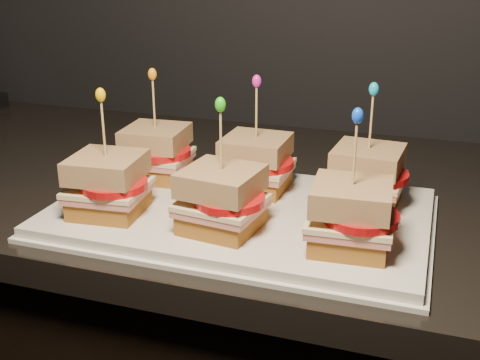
% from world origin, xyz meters
% --- Properties ---
extents(granite_slab, '(2.40, 0.64, 0.04)m').
position_xyz_m(granite_slab, '(0.68, 1.69, 0.86)').
color(granite_slab, black).
rests_on(granite_slab, cabinet).
extents(platter, '(0.47, 0.29, 0.02)m').
position_xyz_m(platter, '(0.98, 1.55, 0.89)').
color(platter, silver).
rests_on(platter, granite_slab).
extents(platter_rim, '(0.48, 0.30, 0.01)m').
position_xyz_m(platter_rim, '(0.98, 1.55, 0.88)').
color(platter_rim, silver).
rests_on(platter_rim, granite_slab).
extents(sandwich_0_bread_bot, '(0.09, 0.09, 0.02)m').
position_xyz_m(sandwich_0_bread_bot, '(0.83, 1.61, 0.91)').
color(sandwich_0_bread_bot, '#663410').
rests_on(sandwich_0_bread_bot, platter).
extents(sandwich_0_ham, '(0.10, 0.09, 0.01)m').
position_xyz_m(sandwich_0_ham, '(0.83, 1.61, 0.92)').
color(sandwich_0_ham, '#C4605D').
rests_on(sandwich_0_ham, sandwich_0_bread_bot).
extents(sandwich_0_cheese, '(0.10, 0.09, 0.01)m').
position_xyz_m(sandwich_0_cheese, '(0.83, 1.61, 0.93)').
color(sandwich_0_cheese, beige).
rests_on(sandwich_0_cheese, sandwich_0_ham).
extents(sandwich_0_tomato, '(0.08, 0.08, 0.01)m').
position_xyz_m(sandwich_0_tomato, '(0.84, 1.61, 0.94)').
color(sandwich_0_tomato, red).
rests_on(sandwich_0_tomato, sandwich_0_cheese).
extents(sandwich_0_bread_top, '(0.09, 0.09, 0.03)m').
position_xyz_m(sandwich_0_bread_top, '(0.83, 1.61, 0.96)').
color(sandwich_0_bread_top, brown).
rests_on(sandwich_0_bread_top, sandwich_0_tomato).
extents(sandwich_0_pick, '(0.00, 0.00, 0.09)m').
position_xyz_m(sandwich_0_pick, '(0.83, 1.61, 1.00)').
color(sandwich_0_pick, tan).
rests_on(sandwich_0_pick, sandwich_0_bread_top).
extents(sandwich_0_frill, '(0.01, 0.01, 0.02)m').
position_xyz_m(sandwich_0_frill, '(0.83, 1.61, 1.04)').
color(sandwich_0_frill, orange).
rests_on(sandwich_0_frill, sandwich_0_pick).
extents(sandwich_1_bread_bot, '(0.08, 0.08, 0.02)m').
position_xyz_m(sandwich_1_bread_bot, '(0.98, 1.61, 0.91)').
color(sandwich_1_bread_bot, '#663410').
rests_on(sandwich_1_bread_bot, platter).
extents(sandwich_1_ham, '(0.09, 0.09, 0.01)m').
position_xyz_m(sandwich_1_ham, '(0.98, 1.61, 0.92)').
color(sandwich_1_ham, '#C4605D').
rests_on(sandwich_1_ham, sandwich_1_bread_bot).
extents(sandwich_1_cheese, '(0.09, 0.09, 0.01)m').
position_xyz_m(sandwich_1_cheese, '(0.98, 1.61, 0.93)').
color(sandwich_1_cheese, beige).
rests_on(sandwich_1_cheese, sandwich_1_ham).
extents(sandwich_1_tomato, '(0.08, 0.08, 0.01)m').
position_xyz_m(sandwich_1_tomato, '(0.99, 1.61, 0.94)').
color(sandwich_1_tomato, red).
rests_on(sandwich_1_tomato, sandwich_1_cheese).
extents(sandwich_1_bread_top, '(0.08, 0.08, 0.03)m').
position_xyz_m(sandwich_1_bread_top, '(0.98, 1.61, 0.96)').
color(sandwich_1_bread_top, brown).
rests_on(sandwich_1_bread_top, sandwich_1_tomato).
extents(sandwich_1_pick, '(0.00, 0.00, 0.09)m').
position_xyz_m(sandwich_1_pick, '(0.98, 1.61, 1.00)').
color(sandwich_1_pick, tan).
rests_on(sandwich_1_pick, sandwich_1_bread_top).
extents(sandwich_1_frill, '(0.01, 0.01, 0.02)m').
position_xyz_m(sandwich_1_frill, '(0.98, 1.61, 1.04)').
color(sandwich_1_frill, '#CB1F94').
rests_on(sandwich_1_frill, sandwich_1_pick).
extents(sandwich_2_bread_bot, '(0.09, 0.09, 0.02)m').
position_xyz_m(sandwich_2_bread_bot, '(1.13, 1.61, 0.91)').
color(sandwich_2_bread_bot, '#663410').
rests_on(sandwich_2_bread_bot, platter).
extents(sandwich_2_ham, '(0.10, 0.09, 0.01)m').
position_xyz_m(sandwich_2_ham, '(1.13, 1.61, 0.92)').
color(sandwich_2_ham, '#C4605D').
rests_on(sandwich_2_ham, sandwich_2_bread_bot).
extents(sandwich_2_cheese, '(0.10, 0.09, 0.01)m').
position_xyz_m(sandwich_2_cheese, '(1.13, 1.61, 0.93)').
color(sandwich_2_cheese, beige).
rests_on(sandwich_2_cheese, sandwich_2_ham).
extents(sandwich_2_tomato, '(0.08, 0.08, 0.01)m').
position_xyz_m(sandwich_2_tomato, '(1.14, 1.61, 0.94)').
color(sandwich_2_tomato, red).
rests_on(sandwich_2_tomato, sandwich_2_cheese).
extents(sandwich_2_bread_top, '(0.09, 0.09, 0.03)m').
position_xyz_m(sandwich_2_bread_top, '(1.13, 1.61, 0.96)').
color(sandwich_2_bread_top, brown).
rests_on(sandwich_2_bread_top, sandwich_2_tomato).
extents(sandwich_2_pick, '(0.00, 0.00, 0.09)m').
position_xyz_m(sandwich_2_pick, '(1.13, 1.61, 1.00)').
color(sandwich_2_pick, tan).
rests_on(sandwich_2_pick, sandwich_2_bread_top).
extents(sandwich_2_frill, '(0.01, 0.01, 0.02)m').
position_xyz_m(sandwich_2_frill, '(1.13, 1.61, 1.04)').
color(sandwich_2_frill, '#139AC2').
rests_on(sandwich_2_frill, sandwich_2_pick).
extents(sandwich_3_bread_bot, '(0.09, 0.09, 0.02)m').
position_xyz_m(sandwich_3_bread_bot, '(0.83, 1.48, 0.91)').
color(sandwich_3_bread_bot, '#663410').
rests_on(sandwich_3_bread_bot, platter).
extents(sandwich_3_ham, '(0.10, 0.09, 0.01)m').
position_xyz_m(sandwich_3_ham, '(0.83, 1.48, 0.92)').
color(sandwich_3_ham, '#C4605D').
rests_on(sandwich_3_ham, sandwich_3_bread_bot).
extents(sandwich_3_cheese, '(0.10, 0.10, 0.01)m').
position_xyz_m(sandwich_3_cheese, '(0.83, 1.48, 0.93)').
color(sandwich_3_cheese, beige).
rests_on(sandwich_3_cheese, sandwich_3_ham).
extents(sandwich_3_tomato, '(0.08, 0.08, 0.01)m').
position_xyz_m(sandwich_3_tomato, '(0.84, 1.47, 0.94)').
color(sandwich_3_tomato, red).
rests_on(sandwich_3_tomato, sandwich_3_cheese).
extents(sandwich_3_bread_top, '(0.09, 0.09, 0.03)m').
position_xyz_m(sandwich_3_bread_top, '(0.83, 1.48, 0.96)').
color(sandwich_3_bread_top, brown).
rests_on(sandwich_3_bread_top, sandwich_3_tomato).
extents(sandwich_3_pick, '(0.00, 0.00, 0.09)m').
position_xyz_m(sandwich_3_pick, '(0.83, 1.48, 1.00)').
color(sandwich_3_pick, tan).
rests_on(sandwich_3_pick, sandwich_3_bread_top).
extents(sandwich_3_frill, '(0.01, 0.01, 0.02)m').
position_xyz_m(sandwich_3_frill, '(0.83, 1.48, 1.04)').
color(sandwich_3_frill, '#E9AD04').
rests_on(sandwich_3_frill, sandwich_3_pick).
extents(sandwich_4_bread_bot, '(0.09, 0.09, 0.02)m').
position_xyz_m(sandwich_4_bread_bot, '(0.98, 1.48, 0.91)').
color(sandwich_4_bread_bot, '#663410').
rests_on(sandwich_4_bread_bot, platter).
extents(sandwich_4_ham, '(0.10, 0.10, 0.01)m').
position_xyz_m(sandwich_4_ham, '(0.98, 1.48, 0.92)').
color(sandwich_4_ham, '#C4605D').
rests_on(sandwich_4_ham, sandwich_4_bread_bot).
extents(sandwich_4_cheese, '(0.10, 0.10, 0.01)m').
position_xyz_m(sandwich_4_cheese, '(0.98, 1.48, 0.93)').
color(sandwich_4_cheese, beige).
rests_on(sandwich_4_cheese, sandwich_4_ham).
extents(sandwich_4_tomato, '(0.08, 0.08, 0.01)m').
position_xyz_m(sandwich_4_tomato, '(0.99, 1.47, 0.94)').
color(sandwich_4_tomato, red).
rests_on(sandwich_4_tomato, sandwich_4_cheese).
extents(sandwich_4_bread_top, '(0.09, 0.09, 0.03)m').
position_xyz_m(sandwich_4_bread_top, '(0.98, 1.48, 0.96)').
color(sandwich_4_bread_top, brown).
rests_on(sandwich_4_bread_top, sandwich_4_tomato).
extents(sandwich_4_pick, '(0.00, 0.00, 0.09)m').
position_xyz_m(sandwich_4_pick, '(0.98, 1.48, 1.00)').
color(sandwich_4_pick, tan).
rests_on(sandwich_4_pick, sandwich_4_bread_top).
extents(sandwich_4_frill, '(0.01, 0.01, 0.02)m').
position_xyz_m(sandwich_4_frill, '(0.98, 1.48, 1.04)').
color(sandwich_4_frill, green).
rests_on(sandwich_4_frill, sandwich_4_pick).
extents(sandwich_5_bread_bot, '(0.09, 0.09, 0.02)m').
position_xyz_m(sandwich_5_bread_bot, '(1.13, 1.48, 0.91)').
color(sandwich_5_bread_bot, '#663410').
rests_on(sandwich_5_bread_bot, platter).
extents(sandwich_5_ham, '(0.09, 0.09, 0.01)m').
position_xyz_m(sandwich_5_ham, '(1.13, 1.48, 0.92)').
color(sandwich_5_ham, '#C4605D').
rests_on(sandwich_5_ham, sandwich_5_bread_bot).
extents(sandwich_5_cheese, '(0.10, 0.09, 0.01)m').
position_xyz_m(sandwich_5_cheese, '(1.13, 1.48, 0.93)').
color(sandwich_5_cheese, beige).
rests_on(sandwich_5_cheese, sandwich_5_ham).
extents(sandwich_5_tomato, '(0.08, 0.08, 0.01)m').
position_xyz_m(sandwich_5_tomato, '(1.14, 1.47, 0.94)').
color(sandwich_5_tomato, red).
rests_on(sandwich_5_tomato, sandwich_5_cheese).
extents(sandwich_5_bread_top, '(0.09, 0.09, 0.03)m').
position_xyz_m(sandwich_5_bread_top, '(1.13, 1.48, 0.96)').
color(sandwich_5_bread_top, brown).
rests_on(sandwich_5_bread_top, sandwich_5_tomato).
extents(sandwich_5_pick, '(0.00, 0.00, 0.09)m').
position_xyz_m(sandwich_5_pick, '(1.13, 1.48, 1.00)').
color(sandwich_5_pick, tan).
rests_on(sandwich_5_pick, sandwich_5_bread_top).
extents(sandwich_5_frill, '(0.01, 0.01, 0.02)m').
position_xyz_m(sandwich_5_frill, '(1.13, 1.48, 1.04)').
color(sandwich_5_frill, blue).
rests_on(sandwich_5_frill, sandwich_5_pick).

